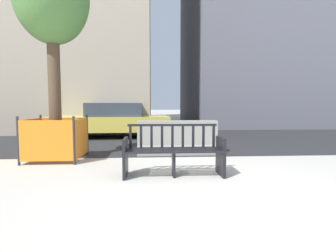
# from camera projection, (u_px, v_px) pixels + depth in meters

# --- Properties ---
(ground_plane) EXTENTS (200.00, 200.00, 0.00)m
(ground_plane) POSITION_uv_depth(u_px,v_px,m) (214.00, 196.00, 3.49)
(ground_plane) COLOR #B7B2A8
(street_asphalt) EXTENTS (120.00, 12.00, 0.01)m
(street_asphalt) POSITION_uv_depth(u_px,v_px,m) (169.00, 132.00, 12.15)
(street_asphalt) COLOR #28282B
(street_asphalt) RESTS_ON ground
(street_bench) EXTENTS (1.69, 0.53, 0.88)m
(street_bench) POSITION_uv_depth(u_px,v_px,m) (173.00, 153.00, 4.51)
(street_bench) COLOR black
(street_bench) RESTS_ON ground
(jersey_barrier_centre) EXTENTS (2.01, 0.71, 0.84)m
(jersey_barrier_centre) POSITION_uv_depth(u_px,v_px,m) (177.00, 140.00, 6.61)
(jersey_barrier_centre) COLOR gray
(jersey_barrier_centre) RESTS_ON ground
(street_tree) EXTENTS (1.58, 1.58, 4.60)m
(street_tree) POSITION_uv_depth(u_px,v_px,m) (52.00, 0.00, 5.63)
(street_tree) COLOR brown
(street_tree) RESTS_ON ground
(construction_fence) EXTENTS (1.15, 1.15, 1.00)m
(construction_fence) POSITION_uv_depth(u_px,v_px,m) (56.00, 138.00, 5.85)
(construction_fence) COLOR #2D2D33
(construction_fence) RESTS_ON ground
(car_taxi_near) EXTENTS (4.56, 2.04, 1.32)m
(car_taxi_near) POSITION_uv_depth(u_px,v_px,m) (112.00, 120.00, 10.11)
(car_taxi_near) COLOR #DBC64C
(car_taxi_near) RESTS_ON ground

